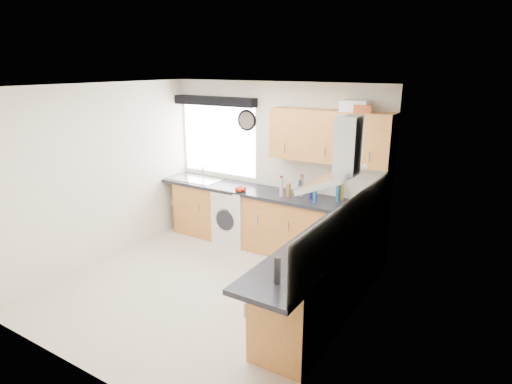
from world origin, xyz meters
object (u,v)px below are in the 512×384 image
Objects in this scene: extractor_hood at (340,162)px; washing_machine at (236,215)px; upper_cabinets at (330,136)px; oven at (325,278)px.

extractor_hood is 0.88× the size of washing_machine.
extractor_hood is 0.46× the size of upper_cabinets.
oven is at bearing -26.67° from washing_machine.
oven is at bearing 180.00° from extractor_hood.
oven is at bearing -67.46° from upper_cabinets.
washing_machine is (-2.12, 1.19, -1.33)m from extractor_hood.
upper_cabinets reaches higher than extractor_hood.
extractor_hood is 1.48m from upper_cabinets.
extractor_hood is 2.77m from washing_machine.
upper_cabinets is (-0.65, 1.33, 0.03)m from extractor_hood.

